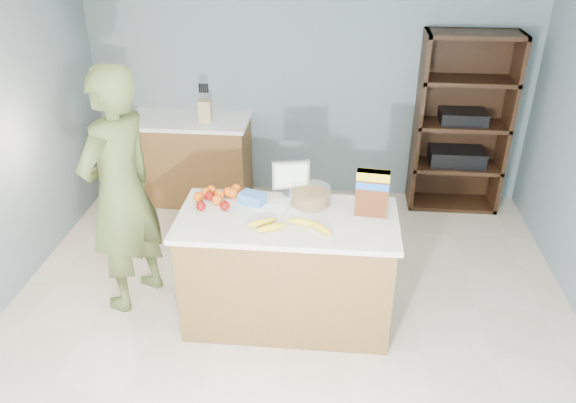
# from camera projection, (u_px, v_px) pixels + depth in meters

# --- Properties ---
(floor) EXTENTS (4.50, 5.00, 0.02)m
(floor) POSITION_uv_depth(u_px,v_px,m) (284.00, 344.00, 4.12)
(floor) COLOR beige
(floor) RESTS_ON ground
(walls) EXTENTS (4.52, 5.02, 2.51)m
(walls) POSITION_uv_depth(u_px,v_px,m) (282.00, 133.00, 3.33)
(walls) COLOR slate
(walls) RESTS_ON ground
(counter_peninsula) EXTENTS (1.56, 0.76, 0.90)m
(counter_peninsula) POSITION_uv_depth(u_px,v_px,m) (287.00, 274.00, 4.18)
(counter_peninsula) COLOR brown
(counter_peninsula) RESTS_ON ground
(back_cabinet) EXTENTS (1.24, 0.62, 0.90)m
(back_cabinet) POSITION_uv_depth(u_px,v_px,m) (192.00, 159.00, 5.93)
(back_cabinet) COLOR brown
(back_cabinet) RESTS_ON ground
(shelving_unit) EXTENTS (0.90, 0.40, 1.80)m
(shelving_unit) POSITION_uv_depth(u_px,v_px,m) (460.00, 126.00, 5.63)
(shelving_unit) COLOR black
(shelving_unit) RESTS_ON ground
(person) EXTENTS (0.70, 0.83, 1.93)m
(person) POSITION_uv_depth(u_px,v_px,m) (121.00, 192.00, 4.15)
(person) COLOR #4C592B
(person) RESTS_ON ground
(knife_block) EXTENTS (0.12, 0.10, 0.31)m
(knife_block) POSITION_uv_depth(u_px,v_px,m) (205.00, 110.00, 5.58)
(knife_block) COLOR tan
(knife_block) RESTS_ON back_cabinet
(envelopes) EXTENTS (0.48, 0.23, 0.00)m
(envelopes) POSITION_uv_depth(u_px,v_px,m) (287.00, 210.00, 4.04)
(envelopes) COLOR white
(envelopes) RESTS_ON counter_peninsula
(bananas) EXTENTS (0.60, 0.21, 0.05)m
(bananas) POSITION_uv_depth(u_px,v_px,m) (289.00, 225.00, 3.81)
(bananas) COLOR yellow
(bananas) RESTS_ON counter_peninsula
(apples) EXTENTS (0.24, 0.23, 0.07)m
(apples) POSITION_uv_depth(u_px,v_px,m) (212.00, 202.00, 4.07)
(apples) COLOR maroon
(apples) RESTS_ON counter_peninsula
(oranges) EXTENTS (0.33, 0.26, 0.08)m
(oranges) POSITION_uv_depth(u_px,v_px,m) (219.00, 194.00, 4.19)
(oranges) COLOR #EA5C0E
(oranges) RESTS_ON counter_peninsula
(blue_carton) EXTENTS (0.21, 0.18, 0.08)m
(blue_carton) POSITION_uv_depth(u_px,v_px,m) (252.00, 198.00, 4.11)
(blue_carton) COLOR blue
(blue_carton) RESTS_ON counter_peninsula
(salad_bowl) EXTENTS (0.30, 0.30, 0.13)m
(salad_bowl) POSITION_uv_depth(u_px,v_px,m) (310.00, 197.00, 4.10)
(salad_bowl) COLOR #267219
(salad_bowl) RESTS_ON counter_peninsula
(tv) EXTENTS (0.28, 0.12, 0.28)m
(tv) POSITION_uv_depth(u_px,v_px,m) (291.00, 176.00, 4.17)
(tv) COLOR silver
(tv) RESTS_ON counter_peninsula
(cereal_box) EXTENTS (0.23, 0.11, 0.34)m
(cereal_box) POSITION_uv_depth(u_px,v_px,m) (372.00, 190.00, 3.89)
(cereal_box) COLOR #592B14
(cereal_box) RESTS_ON counter_peninsula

